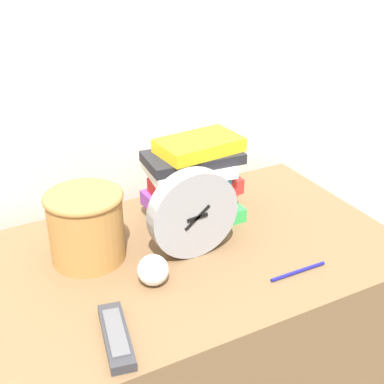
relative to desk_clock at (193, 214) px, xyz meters
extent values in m
cube|color=silver|center=(-0.03, 0.39, 0.32)|extent=(6.00, 0.04, 2.40)
cube|color=brown|center=(-0.03, 0.01, -0.49)|extent=(1.05, 0.61, 0.77)
cylinder|color=#99999E|center=(0.00, 0.00, 0.00)|extent=(0.21, 0.04, 0.21)
cylinder|color=white|center=(0.00, -0.01, 0.00)|extent=(0.19, 0.01, 0.19)
cube|color=black|center=(0.00, -0.02, 0.00)|extent=(0.05, 0.01, 0.01)
cube|color=black|center=(0.00, -0.02, 0.00)|extent=(0.06, 0.01, 0.05)
cylinder|color=black|center=(0.00, -0.02, 0.00)|extent=(0.01, 0.01, 0.01)
cube|color=green|center=(0.09, 0.14, -0.09)|extent=(0.21, 0.15, 0.04)
cube|color=#7A3899|center=(0.07, 0.16, -0.05)|extent=(0.21, 0.14, 0.04)
cube|color=red|center=(0.08, 0.14, -0.01)|extent=(0.22, 0.18, 0.04)
cube|color=#2D9ED1|center=(0.07, 0.17, 0.02)|extent=(0.21, 0.20, 0.02)
cube|color=white|center=(0.06, 0.15, 0.04)|extent=(0.23, 0.19, 0.03)
cube|color=#232328|center=(0.07, 0.14, 0.07)|extent=(0.25, 0.14, 0.03)
cube|color=yellow|center=(0.09, 0.14, 0.10)|extent=(0.21, 0.14, 0.03)
cylinder|color=#B27A3D|center=(-0.22, 0.10, -0.02)|extent=(0.17, 0.17, 0.17)
torus|color=olive|center=(-0.22, 0.10, 0.05)|extent=(0.18, 0.18, 0.01)
cube|color=#333338|center=(-0.26, -0.19, -0.10)|extent=(0.08, 0.18, 0.02)
cube|color=#59595E|center=(-0.26, -0.19, -0.09)|extent=(0.06, 0.13, 0.00)
sphere|color=white|center=(-0.13, -0.06, -0.07)|extent=(0.07, 0.07, 0.07)
cylinder|color=navy|center=(0.17, -0.18, -0.10)|extent=(0.15, 0.01, 0.01)
camera|label=1|loc=(-0.49, -0.93, 0.60)|focal=50.00mm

